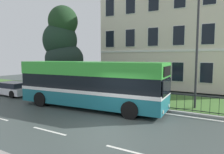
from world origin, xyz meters
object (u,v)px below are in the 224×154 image
at_px(single_decker_bus, 90,84).
at_px(georgian_townhouse, 178,27).
at_px(evergreen_tree, 63,56).
at_px(street_lamp_post, 197,38).
at_px(parked_hatchback_00, 12,89).
at_px(litter_bin, 118,92).

bearing_deg(single_decker_bus, georgian_townhouse, 76.46).
bearing_deg(georgian_townhouse, single_decker_bus, -99.73).
xyz_separation_m(evergreen_tree, street_lamp_post, (12.10, -1.24, 1.08)).
bearing_deg(georgian_townhouse, evergreen_tree, -131.78).
distance_m(georgian_townhouse, street_lamp_post, 11.54).
xyz_separation_m(single_decker_bus, street_lamp_post, (5.93, 2.80, 2.87)).
distance_m(evergreen_tree, parked_hatchback_00, 5.27).
distance_m(single_decker_bus, litter_bin, 2.84).
distance_m(parked_hatchback_00, street_lamp_post, 15.18).
height_order(georgian_townhouse, single_decker_bus, georgian_townhouse).
distance_m(single_decker_bus, parked_hatchback_00, 8.58).
distance_m(evergreen_tree, litter_bin, 7.41).
distance_m(georgian_townhouse, evergreen_tree, 13.15).
distance_m(single_decker_bus, street_lamp_post, 7.16).
relative_size(single_decker_bus, parked_hatchback_00, 2.50).
distance_m(georgian_townhouse, parked_hatchback_00, 18.19).
xyz_separation_m(georgian_townhouse, street_lamp_post, (3.61, -10.74, -2.17)).
xyz_separation_m(street_lamp_post, litter_bin, (-5.32, -0.16, -3.72)).
bearing_deg(litter_bin, georgian_townhouse, 81.10).
bearing_deg(evergreen_tree, street_lamp_post, -5.84).
bearing_deg(street_lamp_post, single_decker_bus, -154.70).
distance_m(georgian_townhouse, single_decker_bus, 14.64).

